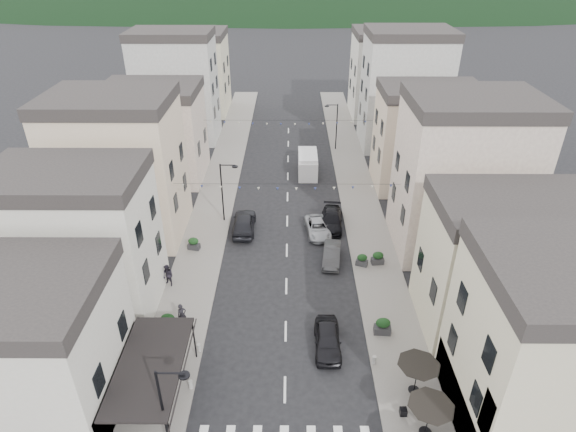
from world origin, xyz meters
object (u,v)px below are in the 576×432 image
parked_car_a (328,339)px  pedestrian_b (168,276)px  delivery_van (308,163)px  parked_car_b (332,255)px  pedestrian_a (182,315)px  parked_car_d (332,220)px  parked_car_c (318,228)px  parked_car_e (244,223)px

parked_car_a → pedestrian_b: bearing=152.5°
parked_car_a → delivery_van: (-0.51, 27.37, 0.54)m
parked_car_b → pedestrian_a: (-11.06, -7.91, 0.35)m
parked_car_b → pedestrian_a: pedestrian_a is taller
parked_car_b → parked_car_d: bearing=92.7°
parked_car_c → parked_car_a: bearing=-97.5°
parked_car_e → pedestrian_b: (-5.19, -8.33, 0.20)m
parked_car_b → parked_car_d: (0.41, 5.64, 0.05)m
parked_car_c → pedestrian_a: (-10.08, -12.31, 0.39)m
parked_car_c → parked_car_d: 1.87m
parked_car_b → parked_car_e: size_ratio=0.79×
parked_car_c → pedestrian_b: pedestrian_b is taller
parked_car_e → delivery_van: (6.30, 12.61, 0.41)m
parked_car_c → pedestrian_b: 14.39m
pedestrian_a → parked_car_d: bearing=15.7°
parked_car_b → parked_car_d: 5.65m
parked_car_a → parked_car_d: size_ratio=0.88×
parked_car_d → delivery_van: bearing=104.4°
parked_car_b → delivery_van: delivery_van is taller
parked_car_c → parked_car_d: parked_car_d is taller
parked_car_d → pedestrian_b: bearing=-140.6°
pedestrian_a → pedestrian_b: 4.82m
parked_car_c → delivery_van: bearing=85.0°
parked_car_d → parked_car_e: bearing=-169.2°
pedestrian_b → parked_car_b: bearing=40.8°
delivery_van → parked_car_e: bearing=-116.3°
parked_car_b → parked_car_e: parked_car_e is taller
delivery_van → pedestrian_a: bearing=-110.3°
delivery_van → pedestrian_a: 27.09m
parked_car_c → parked_car_b: bearing=-84.8°
parked_car_d → delivery_van: delivery_van is taller
delivery_van → parked_car_c: bearing=-87.3°
parked_car_b → pedestrian_b: bearing=-158.1°
parked_car_e → pedestrian_b: bearing=57.7°
parked_car_c → delivery_van: size_ratio=0.81×
parked_car_a → pedestrian_a: size_ratio=2.42×
parked_car_b → parked_car_c: parked_car_b is taller
parked_car_c → parked_car_e: 6.86m
parked_car_d → pedestrian_b: 16.23m
pedestrian_b → pedestrian_a: bearing=-40.4°
pedestrian_b → delivery_van: bearing=87.0°
parked_car_c → parked_car_d: (1.38, 1.25, 0.10)m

